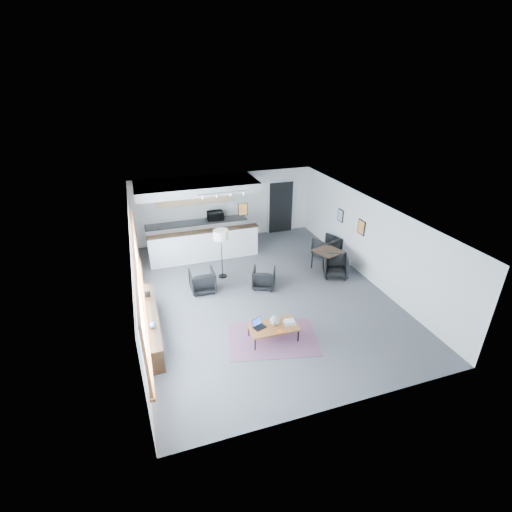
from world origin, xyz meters
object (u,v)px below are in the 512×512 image
object	(u,v)px
floor_lamp	(221,237)
microwave	(215,215)
dining_chair_near	(336,267)
ceramic_pot	(275,321)
book_stack	(290,322)
armchair_right	(264,277)
dining_chair_far	(327,248)
dining_table	(328,252)
coffee_table	(273,327)
laptop	(258,324)
armchair_left	(202,280)

from	to	relation	value
floor_lamp	microwave	distance (m)	2.82
floor_lamp	dining_chair_near	bearing A→B (deg)	-17.55
ceramic_pot	microwave	size ratio (longest dim) A/B	0.42
microwave	book_stack	bearing A→B (deg)	-85.29
armchair_right	floor_lamp	size ratio (longest dim) A/B	0.42
book_stack	dining_chair_far	bearing A→B (deg)	51.15
ceramic_pot	dining_chair_near	size ratio (longest dim) A/B	0.37
dining_chair_near	dining_chair_far	distance (m)	1.43
ceramic_pot	dining_table	distance (m)	4.11
coffee_table	dining_chair_far	world-z (taller)	dining_chair_far
laptop	dining_chair_near	bearing A→B (deg)	13.75
ceramic_pot	armchair_right	size ratio (longest dim) A/B	0.36
laptop	ceramic_pot	distance (m)	0.42
armchair_right	floor_lamp	world-z (taller)	floor_lamp
book_stack	armchair_left	xyz separation A→B (m)	(-1.65, 2.85, -0.06)
coffee_table	laptop	xyz separation A→B (m)	(-0.36, 0.11, 0.09)
laptop	ceramic_pot	xyz separation A→B (m)	(0.41, -0.06, 0.06)
book_stack	microwave	bearing A→B (deg)	94.00
armchair_left	floor_lamp	distance (m)	1.46
dining_chair_near	microwave	world-z (taller)	microwave
armchair_left	laptop	bearing A→B (deg)	107.53
ceramic_pot	dining_chair_near	distance (m)	3.81
book_stack	laptop	bearing A→B (deg)	171.52
book_stack	armchair_left	bearing A→B (deg)	120.00
book_stack	coffee_table	bearing A→B (deg)	178.70
dining_table	ceramic_pot	bearing A→B (deg)	-136.34
armchair_right	dining_chair_far	distance (m)	3.14
armchair_right	microwave	size ratio (longest dim) A/B	1.16
armchair_right	ceramic_pot	bearing A→B (deg)	101.82
ceramic_pot	dining_table	size ratio (longest dim) A/B	0.24
armchair_left	armchair_right	bearing A→B (deg)	168.04
laptop	armchair_left	distance (m)	2.87
coffee_table	armchair_left	world-z (taller)	armchair_left
microwave	armchair_left	bearing A→B (deg)	-108.69
dining_table	coffee_table	bearing A→B (deg)	-136.37
dining_table	dining_chair_far	world-z (taller)	dining_chair_far
laptop	microwave	world-z (taller)	microwave
floor_lamp	microwave	xyz separation A→B (m)	(0.43, 2.77, -0.29)
book_stack	armchair_left	distance (m)	3.29
dining_table	dining_chair_far	distance (m)	1.02
armchair_right	dining_chair_near	bearing A→B (deg)	-156.59
ceramic_pot	armchair_left	world-z (taller)	armchair_left
dining_chair_far	armchair_right	bearing A→B (deg)	3.76
book_stack	armchair_right	xyz separation A→B (m)	(0.19, 2.46, -0.09)
coffee_table	laptop	bearing A→B (deg)	164.58
dining_chair_far	floor_lamp	bearing A→B (deg)	-17.05
floor_lamp	dining_chair_far	world-z (taller)	floor_lamp
laptop	floor_lamp	distance (m)	3.53
armchair_right	microwave	xyz separation A→B (m)	(-0.63, 3.82, 0.79)
armchair_left	dining_chair_far	xyz separation A→B (m)	(4.69, 0.92, -0.03)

